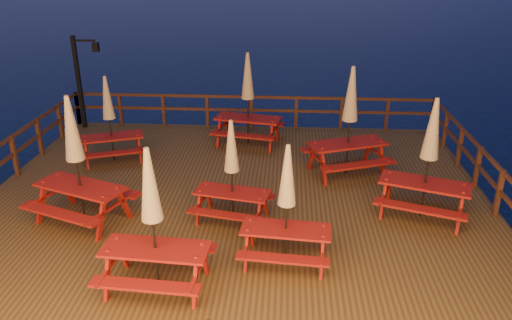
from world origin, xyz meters
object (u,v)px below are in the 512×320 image
object	(u,v)px
picnic_table_1	(287,203)
lamp_post	(83,74)
picnic_table_0	(350,120)
picnic_table_2	(248,98)

from	to	relation	value
picnic_table_1	lamp_post	bearing A→B (deg)	137.13
picnic_table_0	lamp_post	bearing A→B (deg)	137.81
lamp_post	picnic_table_2	distance (m)	5.53
picnic_table_2	picnic_table_0	bearing A→B (deg)	-24.43
picnic_table_2	picnic_table_1	bearing A→B (deg)	-67.62
picnic_table_0	picnic_table_1	distance (m)	4.45
lamp_post	picnic_table_2	size ratio (longest dim) A/B	1.08
lamp_post	picnic_table_1	bearing A→B (deg)	-48.00
picnic_table_1	picnic_table_2	distance (m)	6.27
picnic_table_0	picnic_table_2	size ratio (longest dim) A/B	1.03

